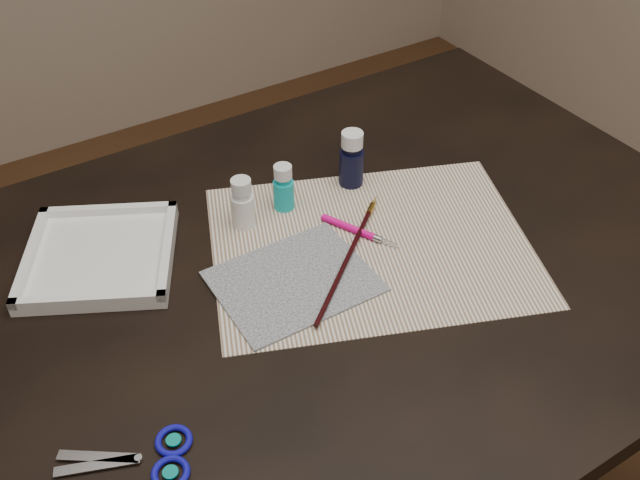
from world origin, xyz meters
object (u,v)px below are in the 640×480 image
paint_bottle_cyan (283,187)px  scissors (124,464)px  canvas (294,281)px  paper (371,245)px  paint_bottle_white (243,203)px  paint_bottle_navy (352,159)px  palette_tray (100,255)px

paint_bottle_cyan → scissors: paint_bottle_cyan is taller
canvas → paint_bottle_cyan: size_ratio=2.70×
canvas → scissors: 0.35m
paper → canvas: bearing=-176.1°
paper → paint_bottle_white: (-0.14, 0.15, 0.04)m
paint_bottle_white → scissors: (-0.31, -0.31, -0.04)m
paper → paint_bottle_cyan: 0.17m
paint_bottle_white → paint_bottle_cyan: 0.08m
paint_bottle_white → paint_bottle_navy: paint_bottle_navy is taller
paper → paint_bottle_navy: size_ratio=4.79×
paper → paint_bottle_white: bearing=134.3°
paint_bottle_cyan → palette_tray: bearing=174.0°
scissors → palette_tray: size_ratio=0.80×
paint_bottle_white → paint_bottle_navy: size_ratio=0.87×
paint_bottle_cyan → paint_bottle_navy: 0.13m
paint_bottle_white → paper: bearing=-45.7°
paint_bottle_cyan → paint_bottle_white: bearing=-175.8°
canvas → paint_bottle_white: bearing=90.0°
scissors → palette_tray: bearing=-83.8°
paint_bottle_white → canvas: bearing=-90.0°
paint_bottle_white → palette_tray: 0.23m
paint_bottle_white → paint_bottle_cyan: paint_bottle_white is taller
canvas → paper: bearing=3.9°
paper → scissors: scissors is taller
paper → paint_bottle_cyan: bearing=113.8°
paint_bottle_cyan → scissors: 0.50m
canvas → paint_bottle_cyan: (0.08, 0.16, 0.04)m
paint_bottle_cyan → paint_bottle_navy: paint_bottle_navy is taller
paper → paint_bottle_white: size_ratio=5.52×
paint_bottle_cyan → paper: bearing=-66.2°
paper → palette_tray: palette_tray is taller
paper → paint_bottle_white: 0.21m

